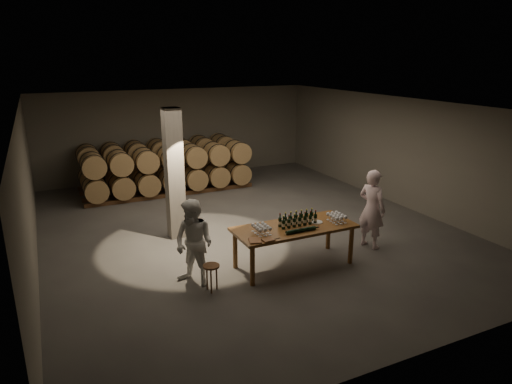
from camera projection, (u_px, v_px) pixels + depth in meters
name	position (u px, v px, depth m)	size (l,w,h in m)	color
room	(174.00, 174.00, 11.01)	(12.00, 12.00, 12.00)	#4A4846
tasting_table	(294.00, 231.00, 9.65)	(2.60, 1.10, 0.90)	brown
barrel_stack_back	(160.00, 161.00, 15.90)	(5.48, 0.95, 1.57)	#56361D
barrel_stack_front	(170.00, 169.00, 14.69)	(5.48, 0.95, 1.57)	#56361D
bottle_cluster	(298.00, 220.00, 9.66)	(0.85, 0.22, 0.30)	black
lying_bottles	(301.00, 230.00, 9.29)	(0.78, 0.08, 0.08)	black
glass_cluster_left	(261.00, 227.00, 9.22)	(0.31, 0.42, 0.17)	silver
glass_cluster_right	(337.00, 216.00, 9.86)	(0.31, 0.42, 0.18)	silver
plate	(316.00, 222.00, 9.84)	(0.26, 0.26, 0.01)	silver
notebook_near	(268.00, 240.00, 8.87)	(0.23, 0.18, 0.03)	brown
notebook_corner	(255.00, 240.00, 8.86)	(0.23, 0.30, 0.03)	brown
pen	(277.00, 239.00, 8.96)	(0.01, 0.01, 0.14)	black
stool	(211.00, 270.00, 8.69)	(0.32, 0.32, 0.54)	#56361D
person_man	(372.00, 209.00, 10.58)	(0.69, 0.45, 1.88)	white
person_woman	(194.00, 243.00, 8.83)	(0.84, 0.66, 1.74)	white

